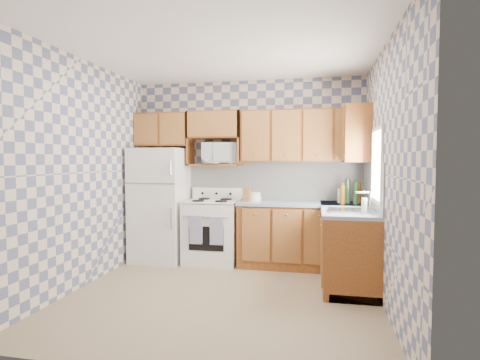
# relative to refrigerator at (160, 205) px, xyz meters

# --- Properties ---
(floor) EXTENTS (3.40, 3.40, 0.00)m
(floor) POSITION_rel_refrigerator_xyz_m (1.27, -1.25, -0.84)
(floor) COLOR #887558
(floor) RESTS_ON ground
(back_wall) EXTENTS (3.40, 0.02, 2.70)m
(back_wall) POSITION_rel_refrigerator_xyz_m (1.27, 0.35, 0.51)
(back_wall) COLOR slate
(back_wall) RESTS_ON ground
(right_wall) EXTENTS (0.02, 3.20, 2.70)m
(right_wall) POSITION_rel_refrigerator_xyz_m (2.97, -1.25, 0.51)
(right_wall) COLOR slate
(right_wall) RESTS_ON ground
(backsplash_back) EXTENTS (2.60, 0.02, 0.56)m
(backsplash_back) POSITION_rel_refrigerator_xyz_m (1.68, 0.34, 0.36)
(backsplash_back) COLOR silver
(backsplash_back) RESTS_ON back_wall
(backsplash_right) EXTENTS (0.02, 1.60, 0.56)m
(backsplash_right) POSITION_rel_refrigerator_xyz_m (2.96, -0.45, 0.36)
(backsplash_right) COLOR silver
(backsplash_right) RESTS_ON right_wall
(refrigerator) EXTENTS (0.75, 0.70, 1.68)m
(refrigerator) POSITION_rel_refrigerator_xyz_m (0.00, 0.00, 0.00)
(refrigerator) COLOR silver
(refrigerator) RESTS_ON floor
(stove_body) EXTENTS (0.76, 0.65, 0.90)m
(stove_body) POSITION_rel_refrigerator_xyz_m (0.80, 0.03, -0.39)
(stove_body) COLOR silver
(stove_body) RESTS_ON floor
(cooktop) EXTENTS (0.76, 0.65, 0.02)m
(cooktop) POSITION_rel_refrigerator_xyz_m (0.80, 0.03, 0.07)
(cooktop) COLOR silver
(cooktop) RESTS_ON stove_body
(backguard) EXTENTS (0.76, 0.08, 0.17)m
(backguard) POSITION_rel_refrigerator_xyz_m (0.80, 0.30, 0.16)
(backguard) COLOR silver
(backguard) RESTS_ON cooktop
(dish_towel_left) EXTENTS (0.18, 0.02, 0.39)m
(dish_towel_left) POSITION_rel_refrigerator_xyz_m (0.66, -0.32, -0.30)
(dish_towel_left) COLOR navy
(dish_towel_left) RESTS_ON stove_body
(dish_towel_right) EXTENTS (0.18, 0.02, 0.39)m
(dish_towel_right) POSITION_rel_refrigerator_xyz_m (0.96, -0.32, -0.30)
(dish_towel_right) COLOR navy
(dish_towel_right) RESTS_ON stove_body
(base_cabinets_back) EXTENTS (1.75, 0.60, 0.88)m
(base_cabinets_back) POSITION_rel_refrigerator_xyz_m (2.10, 0.05, -0.40)
(base_cabinets_back) COLOR #652B0E
(base_cabinets_back) RESTS_ON floor
(base_cabinets_right) EXTENTS (0.60, 1.60, 0.88)m
(base_cabinets_right) POSITION_rel_refrigerator_xyz_m (2.67, -0.45, -0.40)
(base_cabinets_right) COLOR #652B0E
(base_cabinets_right) RESTS_ON floor
(countertop_back) EXTENTS (1.77, 0.63, 0.04)m
(countertop_back) POSITION_rel_refrigerator_xyz_m (2.10, 0.05, 0.06)
(countertop_back) COLOR gray
(countertop_back) RESTS_ON base_cabinets_back
(countertop_right) EXTENTS (0.63, 1.60, 0.04)m
(countertop_right) POSITION_rel_refrigerator_xyz_m (2.67, -0.45, 0.06)
(countertop_right) COLOR gray
(countertop_right) RESTS_ON base_cabinets_right
(upper_cabinets_back) EXTENTS (1.75, 0.33, 0.74)m
(upper_cabinets_back) POSITION_rel_refrigerator_xyz_m (2.10, 0.19, 1.01)
(upper_cabinets_back) COLOR #652B0E
(upper_cabinets_back) RESTS_ON back_wall
(upper_cabinets_fridge) EXTENTS (0.82, 0.33, 0.50)m
(upper_cabinets_fridge) POSITION_rel_refrigerator_xyz_m (-0.02, 0.19, 1.13)
(upper_cabinets_fridge) COLOR #652B0E
(upper_cabinets_fridge) RESTS_ON back_wall
(upper_cabinets_right) EXTENTS (0.33, 0.70, 0.74)m
(upper_cabinets_right) POSITION_rel_refrigerator_xyz_m (2.81, 0.00, 1.01)
(upper_cabinets_right) COLOR #652B0E
(upper_cabinets_right) RESTS_ON right_wall
(microwave_shelf) EXTENTS (0.80, 0.33, 0.03)m
(microwave_shelf) POSITION_rel_refrigerator_xyz_m (0.80, 0.19, 0.60)
(microwave_shelf) COLOR #652B0E
(microwave_shelf) RESTS_ON back_wall
(microwave) EXTENTS (0.66, 0.54, 0.32)m
(microwave) POSITION_rel_refrigerator_xyz_m (0.88, 0.21, 0.77)
(microwave) COLOR silver
(microwave) RESTS_ON microwave_shelf
(sink) EXTENTS (0.48, 0.40, 0.03)m
(sink) POSITION_rel_refrigerator_xyz_m (2.67, -0.80, 0.09)
(sink) COLOR #B7B7BC
(sink) RESTS_ON countertop_right
(window) EXTENTS (0.02, 0.66, 0.86)m
(window) POSITION_rel_refrigerator_xyz_m (2.96, -0.80, 0.61)
(window) COLOR silver
(window) RESTS_ON right_wall
(bottle_0) EXTENTS (0.07, 0.07, 0.32)m
(bottle_0) POSITION_rel_refrigerator_xyz_m (2.71, -0.05, 0.24)
(bottle_0) COLOR black
(bottle_0) RESTS_ON countertop_back
(bottle_1) EXTENTS (0.07, 0.07, 0.30)m
(bottle_1) POSITION_rel_refrigerator_xyz_m (2.81, -0.11, 0.23)
(bottle_1) COLOR black
(bottle_1) RESTS_ON countertop_back
(bottle_2) EXTENTS (0.07, 0.07, 0.28)m
(bottle_2) POSITION_rel_refrigerator_xyz_m (2.85, -0.01, 0.22)
(bottle_2) COLOR #56340D
(bottle_2) RESTS_ON countertop_back
(bottle_3) EXTENTS (0.07, 0.07, 0.26)m
(bottle_3) POSITION_rel_refrigerator_xyz_m (2.64, -0.13, 0.21)
(bottle_3) COLOR #56340D
(bottle_3) RESTS_ON countertop_back
(knife_block) EXTENTS (0.09, 0.09, 0.20)m
(knife_block) POSITION_rel_refrigerator_xyz_m (1.32, -0.03, 0.18)
(knife_block) COLOR brown
(knife_block) RESTS_ON countertop_back
(electric_kettle) EXTENTS (0.16, 0.16, 0.20)m
(electric_kettle) POSITION_rel_refrigerator_xyz_m (2.66, 0.05, 0.18)
(electric_kettle) COLOR silver
(electric_kettle) RESTS_ON countertop_back
(food_containers) EXTENTS (0.19, 0.19, 0.13)m
(food_containers) POSITION_rel_refrigerator_xyz_m (1.43, 0.04, 0.14)
(food_containers) COLOR silver
(food_containers) RESTS_ON countertop_back
(soap_bottle) EXTENTS (0.06, 0.06, 0.17)m
(soap_bottle) POSITION_rel_refrigerator_xyz_m (2.81, -0.98, 0.17)
(soap_bottle) COLOR silver
(soap_bottle) RESTS_ON countertop_right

